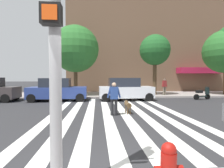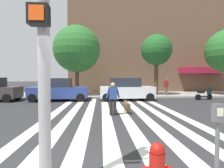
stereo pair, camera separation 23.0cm
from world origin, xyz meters
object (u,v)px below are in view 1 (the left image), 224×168
object	(u,v)px
parked_scooter	(202,94)
pedestrian_bystander	(164,86)
street_tree_nearest	(75,49)
pedestrian_dog_walker	(114,97)
street_tree_middle	(155,50)
fire_hydrant	(169,168)
parked_car_behind_first	(57,90)
dog_on_leash	(128,105)
parked_car_third_in_line	(125,89)

from	to	relation	value
parked_scooter	pedestrian_bystander	size ratio (longest dim) A/B	0.99
street_tree_nearest	pedestrian_dog_walker	xyz separation A→B (m)	(2.98, -9.35, -3.78)
parked_scooter	street_tree_middle	xyz separation A→B (m)	(-3.13, 3.22, 4.14)
street_tree_nearest	pedestrian_dog_walker	world-z (taller)	street_tree_nearest
fire_hydrant	pedestrian_bystander	bearing A→B (deg)	69.47
street_tree_nearest	pedestrian_bystander	world-z (taller)	street_tree_nearest
parked_car_behind_first	parked_scooter	size ratio (longest dim) A/B	2.85
pedestrian_dog_walker	dog_on_leash	xyz separation A→B (m)	(0.76, 0.47, -0.48)
parked_car_behind_first	dog_on_leash	bearing A→B (deg)	-48.77
parked_car_third_in_line	dog_on_leash	distance (m)	5.55
street_tree_middle	pedestrian_dog_walker	world-z (taller)	street_tree_middle
pedestrian_bystander	dog_on_leash	bearing A→B (deg)	-122.00
parked_car_third_in_line	fire_hydrant	bearing A→B (deg)	-95.76
street_tree_nearest	dog_on_leash	bearing A→B (deg)	-67.16
fire_hydrant	parked_scooter	world-z (taller)	parked_scooter
parked_car_third_in_line	street_tree_nearest	world-z (taller)	street_tree_nearest
parked_car_behind_first	parked_car_third_in_line	xyz separation A→B (m)	(5.52, 0.00, 0.03)
fire_hydrant	street_tree_middle	size ratio (longest dim) A/B	0.13
parked_scooter	dog_on_leash	bearing A→B (deg)	-143.80
parked_car_behind_first	street_tree_middle	xyz separation A→B (m)	(9.01, 3.11, 3.75)
fire_hydrant	street_tree_middle	world-z (taller)	street_tree_middle
parked_scooter	street_tree_middle	world-z (taller)	street_tree_middle
pedestrian_dog_walker	parked_scooter	bearing A→B (deg)	35.78
parked_scooter	parked_car_behind_first	bearing A→B (deg)	179.49
parked_car_third_in_line	street_tree_nearest	bearing A→B (deg)	142.66
street_tree_middle	dog_on_leash	xyz separation A→B (m)	(-4.21, -8.59, -4.18)
parked_car_behind_first	pedestrian_bystander	world-z (taller)	parked_car_behind_first
pedestrian_bystander	parked_scooter	bearing A→B (deg)	-50.04
parked_car_behind_first	parked_scooter	world-z (taller)	parked_car_behind_first
fire_hydrant	dog_on_leash	world-z (taller)	fire_hydrant
fire_hydrant	parked_car_third_in_line	bearing A→B (deg)	84.24
street_tree_nearest	fire_hydrant	bearing A→B (deg)	-78.37
street_tree_middle	pedestrian_bystander	world-z (taller)	street_tree_middle
street_tree_nearest	parked_car_behind_first	bearing A→B (deg)	-107.28
parked_car_behind_first	street_tree_middle	bearing A→B (deg)	19.04
parked_car_third_in_line	parked_scooter	world-z (taller)	parked_car_third_in_line
fire_hydrant	parked_scooter	xyz separation A→B (m)	(7.85, 12.16, -0.04)
street_tree_nearest	parked_car_third_in_line	bearing A→B (deg)	-37.34
parked_car_third_in_line	pedestrian_bystander	xyz separation A→B (m)	(4.34, 2.61, 0.18)
street_tree_middle	pedestrian_dog_walker	size ratio (longest dim) A/B	3.70
parked_car_behind_first	fire_hydrant	bearing A→B (deg)	-70.74
parked_car_third_in_line	pedestrian_dog_walker	world-z (taller)	parked_car_third_in_line
parked_car_third_in_line	street_tree_nearest	xyz separation A→B (m)	(-4.46, 3.41, 3.80)
parked_car_behind_first	dog_on_leash	size ratio (longest dim) A/B	4.60
parked_car_third_in_line	street_tree_middle	xyz separation A→B (m)	(3.49, 3.11, 3.72)
parked_car_behind_first	pedestrian_dog_walker	world-z (taller)	parked_car_behind_first
pedestrian_bystander	street_tree_nearest	bearing A→B (deg)	174.86
parked_car_behind_first	parked_car_third_in_line	distance (m)	5.52
pedestrian_dog_walker	dog_on_leash	world-z (taller)	pedestrian_dog_walker
parked_car_third_in_line	parked_scooter	distance (m)	6.63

